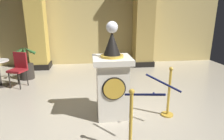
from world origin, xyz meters
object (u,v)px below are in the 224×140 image
at_px(stanchion_far, 168,99).
at_px(potted_palm_left, 26,68).
at_px(pedestal_clock, 112,81).
at_px(cafe_chair_red, 19,67).
at_px(stanchion_near, 131,131).

xyz_separation_m(stanchion_far, potted_palm_left, (-3.50, 2.78, 0.00)).
distance_m(pedestal_clock, cafe_chair_red, 3.07).
height_order(pedestal_clock, cafe_chair_red, pedestal_clock).
bearing_deg(potted_palm_left, stanchion_far, -38.44).
distance_m(stanchion_near, cafe_chair_red, 3.95).
xyz_separation_m(pedestal_clock, potted_palm_left, (-2.39, 2.63, -0.37)).
xyz_separation_m(pedestal_clock, cafe_chair_red, (-2.37, 1.95, -0.16)).
height_order(stanchion_far, cafe_chair_red, stanchion_far).
relative_size(stanchion_far, potted_palm_left, 0.97).
relative_size(stanchion_near, stanchion_far, 0.97).
bearing_deg(stanchion_far, cafe_chair_red, 148.82).
distance_m(stanchion_near, stanchion_far, 1.35).
bearing_deg(stanchion_near, stanchion_far, 44.33).
bearing_deg(potted_palm_left, stanchion_near, -55.80).
relative_size(pedestal_clock, stanchion_far, 1.82).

